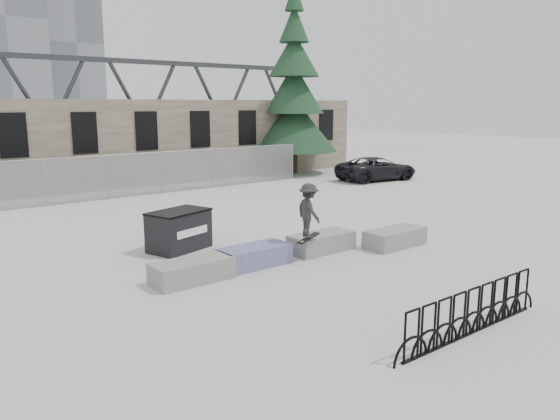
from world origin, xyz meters
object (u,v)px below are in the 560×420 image
(planter_far_left, at_px, (192,270))
(planter_center_left, at_px, (254,255))
(skateboarder, at_px, (309,211))
(planter_center_right, at_px, (321,242))
(spruce_tree, at_px, (294,100))
(dumpster, at_px, (179,230))
(suv, at_px, (377,169))
(planter_offset, at_px, (395,237))
(bike_rack, at_px, (473,312))

(planter_far_left, relative_size, planter_center_left, 1.00)
(planter_center_left, bearing_deg, skateboarder, -19.71)
(planter_center_right, height_order, spruce_tree, spruce_tree)
(planter_far_left, bearing_deg, spruce_tree, 43.09)
(dumpster, distance_m, suv, 17.33)
(planter_center_left, bearing_deg, spruce_tree, 46.65)
(planter_center_right, height_order, suv, suv)
(planter_center_right, bearing_deg, planter_offset, -25.01)
(planter_center_right, xyz_separation_m, spruce_tree, (11.31, 14.62, 4.23))
(dumpster, distance_m, spruce_tree, 19.12)
(suv, height_order, skateboarder, skateboarder)
(dumpster, xyz_separation_m, suv, (16.10, 6.42, 0.06))
(planter_center_left, relative_size, bike_rack, 0.45)
(planter_center_left, relative_size, planter_offset, 1.00)
(planter_far_left, xyz_separation_m, suv, (17.29, 9.25, 0.37))
(dumpster, bearing_deg, planter_center_right, -57.80)
(planter_center_left, xyz_separation_m, planter_center_right, (2.42, -0.07, 0.00))
(planter_far_left, distance_m, skateboarder, 3.63)
(planter_offset, bearing_deg, suv, 43.36)
(planter_center_left, height_order, dumpster, dumpster)
(planter_offset, bearing_deg, planter_center_left, 166.90)
(planter_far_left, relative_size, dumpster, 0.98)
(spruce_tree, xyz_separation_m, suv, (1.61, -5.42, -3.86))
(planter_center_left, height_order, bike_rack, bike_rack)
(planter_center_left, height_order, planter_offset, same)
(skateboarder, bearing_deg, planter_center_left, 81.60)
(planter_offset, xyz_separation_m, spruce_tree, (9.19, 15.61, 4.23))
(planter_offset, xyz_separation_m, dumpster, (-5.31, 3.77, 0.31))
(bike_rack, bearing_deg, skateboarder, 81.07)
(planter_center_right, bearing_deg, skateboarder, -153.66)
(bike_rack, distance_m, skateboarder, 5.77)
(planter_far_left, height_order, planter_center_left, same)
(planter_center_right, height_order, bike_rack, bike_rack)
(planter_far_left, bearing_deg, planter_offset, -8.26)
(bike_rack, height_order, spruce_tree, spruce_tree)
(suv, bearing_deg, spruce_tree, 24.92)
(dumpster, bearing_deg, skateboarder, -72.03)
(planter_center_right, distance_m, spruce_tree, 18.96)
(planter_center_left, xyz_separation_m, bike_rack, (0.60, -6.15, 0.15))
(planter_offset, distance_m, spruce_tree, 18.60)
(suv, distance_m, skateboarder, 16.91)
(planter_far_left, bearing_deg, dumpster, 67.22)
(suv, bearing_deg, skateboarder, 133.29)
(planter_center_left, distance_m, bike_rack, 6.19)
(planter_offset, relative_size, bike_rack, 0.45)
(bike_rack, distance_m, suv, 21.24)
(planter_offset, distance_m, bike_rack, 6.45)
(planter_center_right, bearing_deg, planter_far_left, -179.35)
(spruce_tree, bearing_deg, dumpster, -140.76)
(planter_center_left, height_order, spruce_tree, spruce_tree)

